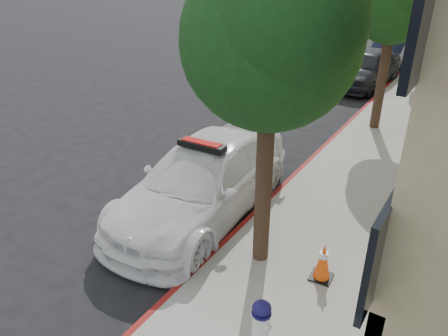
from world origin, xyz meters
TOP-DOWN VIEW (x-y plane):
  - ground at (0.00, 0.00)m, footprint 120.00×120.00m
  - sidewalk at (3.60, 10.00)m, footprint 3.20×50.00m
  - curb_strip at (2.06, 10.00)m, footprint 0.12×50.00m
  - tree_near at (2.93, -2.01)m, footprint 2.92×2.82m
  - police_car at (0.92, -1.09)m, footprint 2.58×5.73m
  - parked_car_mid at (1.07, 11.03)m, footprint 2.30×4.86m
  - parked_car_far at (1.13, 14.75)m, footprint 1.51×4.24m
  - fire_hydrant at (3.91, -3.91)m, footprint 0.38×0.34m
  - traffic_cone at (4.12, -1.94)m, footprint 0.41×0.41m

SIDE VIEW (x-z plane):
  - ground at x=0.00m, z-range 0.00..0.00m
  - sidewalk at x=3.60m, z-range 0.00..0.15m
  - curb_strip at x=2.06m, z-range 0.00..0.15m
  - traffic_cone at x=4.12m, z-range 0.15..0.89m
  - fire_hydrant at x=3.91m, z-range 0.14..1.03m
  - parked_car_far at x=1.13m, z-range 0.00..1.39m
  - parked_car_mid at x=1.07m, z-range 0.00..1.61m
  - police_car at x=0.92m, z-range -0.07..1.71m
  - tree_near at x=2.93m, z-range 1.46..7.08m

